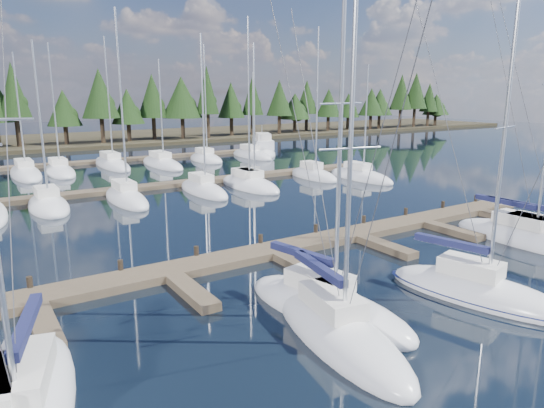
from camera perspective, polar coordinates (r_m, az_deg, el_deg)
ground at (r=37.50m, az=-10.15°, el=-0.82°), size 260.00×260.00×0.00m
far_shore at (r=95.11m, az=-24.46°, el=6.71°), size 220.00×30.00×0.60m
main_dock at (r=26.65m, az=0.51°, el=-5.89°), size 44.00×6.13×0.90m
back_docks at (r=55.74m, az=-18.03°, el=3.46°), size 50.00×21.80×0.40m
front_sailboat_2 at (r=20.34m, az=6.38°, el=-11.89°), size 4.34×8.62×15.33m
front_sailboat_3 at (r=18.54m, az=7.64°, el=-14.60°), size 3.97×8.99×12.80m
front_sailboat_4 at (r=23.39m, az=22.98°, el=-9.52°), size 4.58×8.73×13.57m
front_sailboat_6 at (r=32.80m, az=27.76°, el=-3.60°), size 2.79×9.51×16.78m
back_sailboat_rows at (r=51.23m, az=-17.48°, el=2.79°), size 44.69×33.41×17.59m
motor_yacht_right at (r=71.37m, az=-1.07°, el=6.34°), size 7.09×10.51×5.02m
tree_line at (r=84.94m, az=-24.23°, el=10.91°), size 184.73×11.39×14.04m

